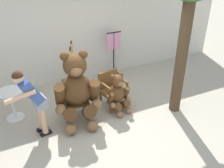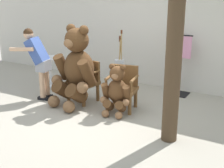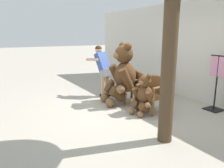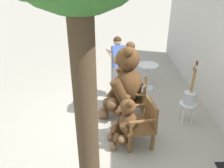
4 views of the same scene
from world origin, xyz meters
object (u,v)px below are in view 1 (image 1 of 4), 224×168
wooden_chair_left (75,97)px  teddy_bear_small (118,93)px  person_visitor (32,97)px  clothing_display_stand (114,54)px  white_stool (73,79)px  wooden_chair_right (112,88)px  round_side_table (12,102)px  teddy_bear_large (77,89)px  brush_bucket (72,70)px

wooden_chair_left → teddy_bear_small: (0.93, -0.29, 0.01)m
person_visitor → teddy_bear_small: bearing=2.2°
teddy_bear_small → clothing_display_stand: size_ratio=0.71×
wooden_chair_left → white_stool: size_ratio=1.87×
teddy_bear_small → wooden_chair_right: bearing=93.9°
white_stool → wooden_chair_left: bearing=-104.4°
teddy_bear_small → clothing_display_stand: clothing_display_stand is taller
wooden_chair_left → round_side_table: bearing=161.9°
round_side_table → person_visitor: bearing=-65.2°
teddy_bear_large → teddy_bear_small: size_ratio=1.69×
teddy_bear_small → brush_bucket: 1.50m
teddy_bear_large → white_stool: size_ratio=3.58×
wooden_chair_right → round_side_table: 2.26m
wooden_chair_left → brush_bucket: size_ratio=0.91×
teddy_bear_large → clothing_display_stand: teddy_bear_large is taller
teddy_bear_large → white_stool: 1.42m
wooden_chair_right → teddy_bear_large: teddy_bear_large is taller
wooden_chair_right → round_side_table: wooden_chair_right is taller
brush_bucket → round_side_table: size_ratio=1.32×
person_visitor → round_side_table: (-0.37, 0.79, -0.46)m
teddy_bear_large → brush_bucket: teddy_bear_large is taller
teddy_bear_large → round_side_table: (-1.28, 0.70, -0.36)m
teddy_bear_small → person_visitor: 1.93m
teddy_bear_large → person_visitor: bearing=-173.9°
wooden_chair_left → clothing_display_stand: size_ratio=0.63×
teddy_bear_large → teddy_bear_small: 1.01m
wooden_chair_right → teddy_bear_small: (0.02, -0.29, 0.01)m
wooden_chair_right → teddy_bear_large: bearing=-164.1°
brush_bucket → teddy_bear_small: bearing=-63.7°
person_visitor → teddy_bear_large: bearing=6.1°
wooden_chair_right → wooden_chair_left: bearing=-180.0°
person_visitor → clothing_display_stand: (2.58, 1.76, -0.19)m
wooden_chair_left → white_stool: (0.27, 1.04, -0.11)m
clothing_display_stand → round_side_table: bearing=-161.8°
teddy_bear_large → round_side_table: bearing=151.5°
teddy_bear_large → round_side_table: teddy_bear_large is taller
wooden_chair_right → round_side_table: bearing=169.1°
teddy_bear_large → clothing_display_stand: (1.66, 1.66, -0.09)m
wooden_chair_left → brush_bucket: bearing=75.6°
teddy_bear_large → brush_bucket: 1.36m
teddy_bear_large → person_visitor: 0.93m
wooden_chair_left → brush_bucket: (0.27, 1.05, 0.17)m
round_side_table → clothing_display_stand: (2.95, 0.97, 0.27)m
wooden_chair_left → teddy_bear_large: 0.44m
round_side_table → teddy_bear_large: bearing=-28.5°
wooden_chair_right → person_visitor: bearing=-168.9°
white_stool → clothing_display_stand: size_ratio=0.34×
teddy_bear_large → brush_bucket: bearing=77.3°
white_stool → brush_bucket: bearing=54.5°
wooden_chair_right → brush_bucket: brush_bucket is taller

